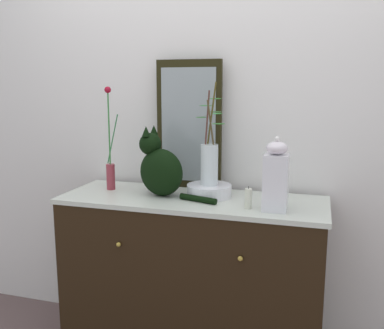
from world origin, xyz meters
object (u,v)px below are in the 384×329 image
Objects in this scene: sideboard at (192,278)px; vase_glass_clear at (209,161)px; mirror_leaning at (189,125)px; jar_lidded_porcelain at (276,177)px; bowl_porcelain at (209,191)px; vase_slim_green at (110,164)px; cat_sitting at (160,168)px; candle_pillar at (248,199)px.

vase_glass_clear is at bearing 33.77° from sideboard.
vase_glass_clear is (0.17, -0.17, -0.17)m from mirror_leaning.
bowl_porcelain is at bearing 156.48° from jar_lidded_porcelain.
mirror_leaning is 1.26× the size of vase_slim_green.
cat_sitting is 0.32m from vase_slim_green.
bowl_porcelain is at bearing 145.50° from candle_pillar.
bowl_porcelain is 2.19× the size of candle_pillar.
mirror_leaning is 6.67× the size of candle_pillar.
sideboard is at bearing -69.08° from mirror_leaning.
bowl_porcelain is (0.58, 0.00, -0.11)m from vase_slim_green.
vase_slim_green is at bearing 171.52° from cat_sitting.
vase_glass_clear is (0.08, 0.05, 0.65)m from sideboard.
mirror_leaning is 0.50m from vase_slim_green.
sideboard is 2.94× the size of cat_sitting.
vase_slim_green is at bearing -179.52° from bowl_porcelain.
cat_sitting reaches higher than sideboard.
cat_sitting is 0.82× the size of vase_slim_green.
vase_glass_clear reaches higher than bowl_porcelain.
vase_slim_green reaches higher than bowl_porcelain.
sideboard is at bearing -146.23° from vase_glass_clear.
vase_glass_clear reaches higher than cat_sitting.
candle_pillar is (0.82, -0.16, -0.10)m from vase_slim_green.
jar_lidded_porcelain is at bearing -23.67° from vase_glass_clear.
vase_glass_clear is (0.26, 0.05, 0.05)m from cat_sitting.
jar_lidded_porcelain is (0.62, -0.11, 0.01)m from cat_sitting.
candle_pillar is at bearing -19.20° from sideboard.
vase_slim_green is 0.59m from bowl_porcelain.
bowl_porcelain is 0.42m from jar_lidded_porcelain.
sideboard is at bearing 166.59° from jar_lidded_porcelain.
sideboard is at bearing 160.80° from candle_pillar.
jar_lidded_porcelain reaches higher than bowl_porcelain.
bowl_porcelain is at bearing -46.15° from mirror_leaning.
cat_sitting is at bearing 170.33° from jar_lidded_porcelain.
candle_pillar is at bearing -34.50° from bowl_porcelain.
cat_sitting is (-0.18, 0.00, 0.61)m from sideboard.
sideboard is at bearing -146.59° from bowl_porcelain.
jar_lidded_porcelain is at bearing -23.52° from bowl_porcelain.
sideboard is 0.50m from bowl_porcelain.
vase_slim_green is at bearing 169.02° from candle_pillar.
bowl_porcelain is (0.26, 0.05, -0.12)m from cat_sitting.
vase_slim_green is 5.31× the size of candle_pillar.
jar_lidded_porcelain is at bearing 2.03° from candle_pillar.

